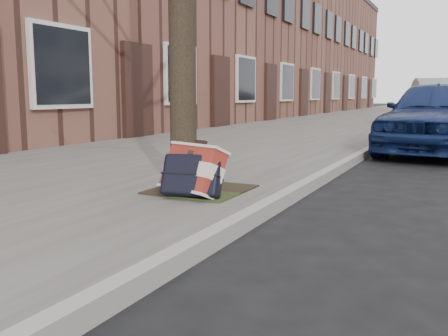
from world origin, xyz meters
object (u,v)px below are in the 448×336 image
at_px(suitcase_navy, 192,175).
at_px(car_near_front, 439,116).
at_px(car_near_mid, 446,105).
at_px(suitcase_red, 193,170).

xyz_separation_m(suitcase_navy, car_near_front, (1.67, 5.67, 0.33)).
bearing_deg(suitcase_navy, car_near_front, 64.32).
xyz_separation_m(suitcase_navy, car_near_mid, (1.57, 11.13, 0.41)).
bearing_deg(suitcase_red, car_near_mid, 102.36).
bearing_deg(car_near_mid, suitcase_red, -110.31).
relative_size(suitcase_red, car_near_front, 0.16).
bearing_deg(car_near_front, suitcase_navy, -99.33).
relative_size(suitcase_navy, car_near_front, 0.14).
relative_size(suitcase_red, suitcase_navy, 1.17).
bearing_deg(suitcase_navy, suitcase_red, 107.75).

